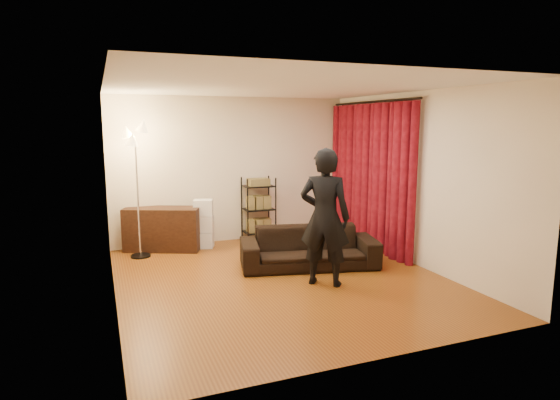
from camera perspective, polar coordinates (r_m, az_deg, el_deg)
name	(u,v)px	position (r m, az deg, el deg)	size (l,w,h in m)	color
floor	(281,279)	(6.81, 0.14, -9.60)	(5.00, 5.00, 0.00)	brown
ceiling	(281,87)	(6.47, 0.15, 13.67)	(5.00, 5.00, 0.00)	white
wall_back	(233,170)	(8.86, -5.80, 3.70)	(5.00, 5.00, 0.00)	beige
wall_front	(383,220)	(4.31, 12.42, -2.39)	(5.00, 5.00, 0.00)	beige
wall_left	(110,195)	(6.06, -20.07, 0.60)	(5.00, 5.00, 0.00)	beige
wall_right	(415,179)	(7.61, 16.12, 2.47)	(5.00, 5.00, 0.00)	beige
curtain_rod	(373,102)	(8.44, 11.23, 11.65)	(0.04, 0.04, 2.65)	black
curtain	(369,177)	(8.47, 10.84, 2.81)	(0.22, 2.65, 2.55)	maroon
sofa	(309,247)	(7.31, 3.55, -5.80)	(2.10, 0.82, 0.61)	black
person	(325,217)	(6.39, 5.47, -2.12)	(0.69, 0.45, 1.89)	black
media_cabinet	(163,229)	(8.48, -14.12, -3.44)	(1.30, 0.49, 0.76)	#311A0F
storage_boxes	(203,224)	(8.49, -9.33, -2.87)	(0.35, 0.28, 0.88)	silver
wire_shelf	(259,209)	(8.87, -2.63, -1.12)	(0.55, 0.39, 1.21)	black
floor_lamp	(138,193)	(8.01, -16.97, 0.88)	(0.39, 0.39, 2.18)	silver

